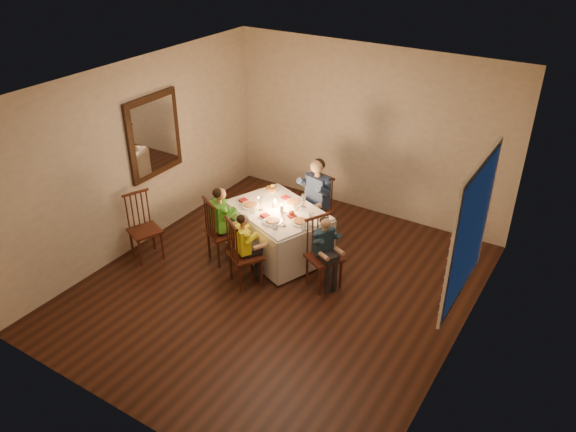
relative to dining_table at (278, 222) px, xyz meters
The scene contains 26 objects.
ground 0.93m from the dining_table, 57.14° to the right, with size 5.00×5.00×0.00m, color black.
wall_left 2.10m from the dining_table, 159.92° to the right, with size 0.02×5.00×2.60m, color beige.
wall_right 2.88m from the dining_table, 13.94° to the right, with size 0.02×5.00×2.60m, color beige.
wall_back 2.05m from the dining_table, 76.82° to the left, with size 4.50×0.02×2.60m, color beige.
ceiling 2.25m from the dining_table, 57.14° to the right, with size 5.00×5.00×0.00m, color white.
dining_table is the anchor object (origin of this frame).
chair_adult 0.86m from the dining_table, 71.98° to the left, with size 0.39×0.37×0.95m, color #39150F, non-canonical shape.
chair_near_left 0.91m from the dining_table, 136.17° to the right, with size 0.39×0.37×0.95m, color #39150F, non-canonical shape.
chair_near_right 0.95m from the dining_table, 87.69° to the right, with size 0.39×0.37×0.95m, color #39150F, non-canonical shape.
chair_end 1.08m from the dining_table, 19.71° to the right, with size 0.39×0.37×0.95m, color #39150F, non-canonical shape.
chair_extra 1.87m from the dining_table, 144.44° to the right, with size 0.39×0.37×0.95m, color #39150F, non-canonical shape.
adult 0.86m from the dining_table, 71.98° to the left, with size 0.44×0.41×1.22m, color navy, non-canonical shape.
child_green 0.91m from the dining_table, 136.17° to the right, with size 0.37×0.34×1.10m, color green, non-canonical shape.
child_yellow 0.95m from the dining_table, 87.69° to the right, with size 0.32×0.29×1.01m, color #FFFC1B, non-canonical shape.
child_teal 1.08m from the dining_table, 19.71° to the right, with size 0.31×0.29×1.00m, color #19303F, non-canonical shape.
setting_adult 0.34m from the dining_table, 69.03° to the left, with size 0.26×0.26×0.02m, color white.
setting_green 0.43m from the dining_table, 160.75° to the right, with size 0.26×0.26×0.02m, color white.
setting_yellow 0.41m from the dining_table, 67.29° to the right, with size 0.26×0.26×0.02m, color white.
setting_teal 0.51m from the dining_table, 18.16° to the right, with size 0.26×0.26×0.02m, color white.
candle_left 0.26m from the dining_table, 158.63° to the left, with size 0.06×0.06×0.10m, color white.
candle_right 0.27m from the dining_table, 21.37° to the right, with size 0.06×0.06×0.10m, color white.
squash 0.63m from the dining_table, 130.08° to the left, with size 0.09×0.09×0.09m, color yellow.
orange_fruit 0.35m from the dining_table, 10.76° to the right, with size 0.08×0.08×0.08m, color orange.
serving_bowl 0.58m from the dining_table, 133.04° to the left, with size 0.20×0.20×0.05m, color white.
wall_mirror 2.08m from the dining_table, 168.45° to the right, with size 0.06×0.95×1.15m.
window_blinds 2.88m from the dining_table, 12.10° to the right, with size 0.07×1.34×1.54m.
Camera 1 is at (3.21, -4.87, 4.35)m, focal length 35.00 mm.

